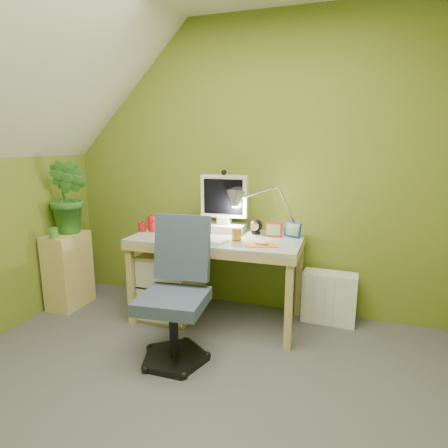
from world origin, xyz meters
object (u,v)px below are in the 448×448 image
(desk, at_px, (217,279))
(desk_lamp, at_px, (280,199))
(potted_plant, at_px, (69,197))
(task_chair, at_px, (173,300))
(monitor, at_px, (224,203))
(radiator, at_px, (329,298))
(side_ledge, at_px, (68,270))

(desk, bearing_deg, desk_lamp, 21.33)
(potted_plant, relative_size, task_chair, 0.74)
(desk, relative_size, monitor, 2.73)
(radiator, bearing_deg, monitor, -173.50)
(monitor, distance_m, radiator, 1.13)
(potted_plant, bearing_deg, desk, 4.34)
(monitor, distance_m, side_ledge, 1.49)
(side_ledge, height_order, potted_plant, potted_plant)
(monitor, height_order, side_ledge, monitor)
(side_ledge, distance_m, radiator, 2.21)
(desk, relative_size, task_chair, 1.53)
(desk, height_order, task_chair, task_chair)
(side_ledge, xyz_separation_m, potted_plant, (0.03, 0.05, 0.64))
(desk, relative_size, potted_plant, 2.08)
(radiator, bearing_deg, potted_plant, -168.15)
(monitor, height_order, potted_plant, potted_plant)
(task_chair, relative_size, radiator, 2.06)
(task_chair, bearing_deg, radiator, 38.77)
(desk, distance_m, task_chair, 0.66)
(potted_plant, height_order, radiator, potted_plant)
(monitor, xyz_separation_m, potted_plant, (-1.29, -0.28, 0.03))
(desk, relative_size, radiator, 3.16)
(task_chair, bearing_deg, side_ledge, 153.35)
(desk, height_order, side_ledge, desk)
(monitor, height_order, task_chair, monitor)
(monitor, relative_size, radiator, 1.15)
(task_chair, xyz_separation_m, radiator, (0.94, 0.88, -0.22))
(monitor, relative_size, desk_lamp, 0.83)
(desk, bearing_deg, task_chair, -97.12)
(side_ledge, height_order, radiator, side_ledge)
(side_ledge, height_order, task_chair, task_chair)
(potted_plant, height_order, task_chair, potted_plant)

